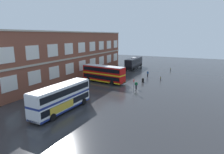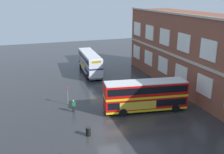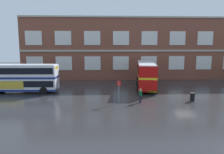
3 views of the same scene
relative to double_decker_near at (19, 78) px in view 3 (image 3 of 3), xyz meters
The scene contains 7 objects.
ground_plane 23.35m from the double_decker_near, ahead, with size 120.00×120.00×0.00m, color #2B2B2D.
brick_terminal_building 25.87m from the double_decker_near, 34.06° to the left, with size 49.48×8.19×12.29m.
double_decker_near is the anchor object (origin of this frame).
double_decker_middle 19.26m from the double_decker_near, ahead, with size 4.15×11.26×4.07m.
second_passenger 17.81m from the double_decker_near, 21.30° to the right, with size 0.29×0.64×1.70m.
bus_stand_flag 15.50m from the double_decker_near, 25.86° to the right, with size 0.44×0.10×2.70m.
station_litter_bin 23.90m from the double_decker_near, 14.74° to the right, with size 0.60×0.60×1.03m.
Camera 3 is at (-11.25, -27.59, 6.79)m, focal length 34.43 mm.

